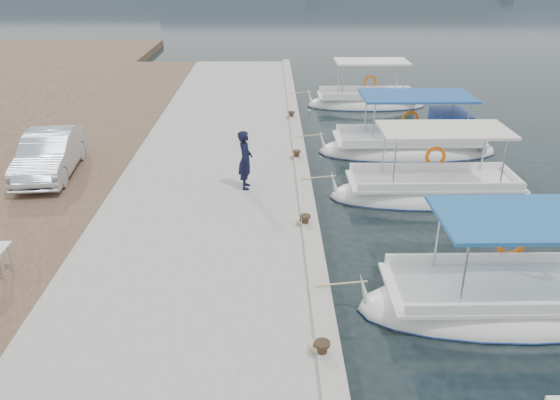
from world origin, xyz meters
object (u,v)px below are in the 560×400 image
object	(u,v)px
fishing_caique_b	(511,305)
fisherman	(245,160)
fishing_caique_e	(366,104)
parked_car	(50,154)
fishing_caique_d	(410,148)
fishing_caique_c	(431,194)

from	to	relation	value
fishing_caique_b	fisherman	world-z (taller)	fisherman
fishing_caique_e	parked_car	world-z (taller)	fishing_caique_e
fishing_caique_d	fisherman	bearing A→B (deg)	-143.57
fishing_caique_c	fishing_caique_e	world-z (taller)	same
fishing_caique_b	parked_car	bearing A→B (deg)	150.68
fishing_caique_e	fisherman	xyz separation A→B (m)	(-5.49, -11.36, 1.26)
fishing_caique_b	fishing_caique_c	size ratio (longest dim) A/B	1.04
fishing_caique_b	fishing_caique_c	xyz separation A→B (m)	(-0.12, 5.88, 0.00)
fishing_caique_d	fishing_caique_e	bearing A→B (deg)	94.66
fishing_caique_c	parked_car	distance (m)	12.07
fishing_caique_e	parked_car	size ratio (longest dim) A/B	1.42
fishing_caique_c	fishing_caique_e	xyz separation A→B (m)	(-0.26, 11.07, 0.00)
fishing_caique_b	parked_car	size ratio (longest dim) A/B	1.60
fishing_caique_d	fishing_caique_c	bearing A→B (deg)	-94.15
fishing_caique_b	fishing_caique_e	world-z (taller)	same
fishing_caique_e	fisherman	world-z (taller)	fisherman
fishing_caique_d	fishing_caique_b	bearing A→B (deg)	-91.03
parked_car	fishing_caique_e	bearing A→B (deg)	35.24
fishing_caique_d	parked_car	size ratio (longest dim) A/B	1.64
fishing_caique_d	parked_car	distance (m)	12.75
fishing_caique_e	parked_car	bearing A→B (deg)	-139.13
parked_car	fishing_caique_c	bearing A→B (deg)	-10.04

